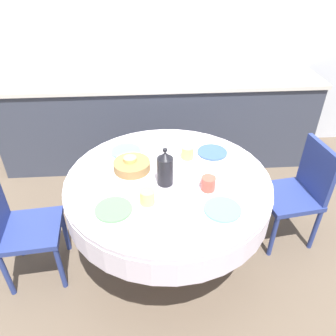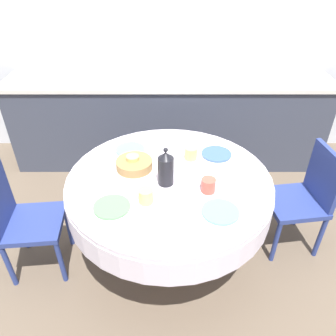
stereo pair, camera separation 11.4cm
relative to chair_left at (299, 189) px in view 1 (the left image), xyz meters
name	(u,v)px [view 1 (the left image)]	position (x,y,z in m)	size (l,w,h in m)	color
ground_plane	(168,253)	(-1.02, -0.14, -0.47)	(12.00, 12.00, 0.00)	brown
wall_back	(156,30)	(-1.02, 1.60, 0.83)	(7.00, 0.05, 2.60)	silver
kitchen_counter	(159,120)	(-1.02, 1.27, -0.01)	(3.24, 0.64, 0.93)	#383D4C
dining_table	(168,192)	(-1.02, -0.14, 0.15)	(1.38, 1.38, 0.74)	olive
chair_left	(299,189)	(0.00, 0.00, 0.00)	(0.45, 0.45, 0.85)	navy
chair_right	(17,225)	(-2.04, -0.24, 0.00)	(0.44, 0.44, 0.85)	navy
plate_near_left	(114,209)	(-1.36, -0.44, 0.28)	(0.22, 0.22, 0.01)	#5BA85B
cup_near_left	(147,197)	(-1.16, -0.39, 0.31)	(0.09, 0.09, 0.09)	#DBB766
plate_near_right	(223,209)	(-0.72, -0.48, 0.28)	(0.22, 0.22, 0.01)	#60BCB7
cup_near_right	(208,184)	(-0.77, -0.28, 0.31)	(0.09, 0.09, 0.09)	#CC4C3D
plate_far_left	(126,151)	(-1.31, 0.20, 0.28)	(0.22, 0.22, 0.01)	#60BCB7
cup_far_left	(130,163)	(-1.27, -0.01, 0.31)	(0.09, 0.09, 0.09)	#DBB766
plate_far_right	(212,152)	(-0.67, 0.14, 0.28)	(0.22, 0.22, 0.01)	#3856AD
cup_far_right	(188,153)	(-0.86, 0.09, 0.31)	(0.09, 0.09, 0.09)	#DBB766
coffee_carafe	(165,168)	(-1.04, -0.20, 0.39)	(0.10, 0.10, 0.27)	black
bread_basket	(132,166)	(-1.26, -0.03, 0.30)	(0.25, 0.25, 0.06)	olive
fruit_bowl	(201,172)	(-0.80, -0.12, 0.29)	(0.21, 0.21, 0.05)	silver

